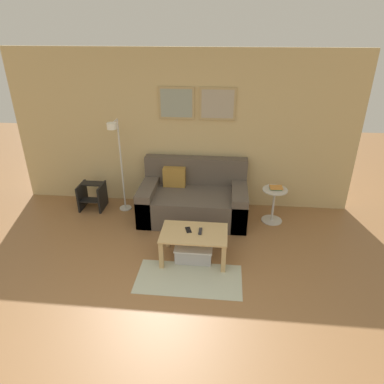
{
  "coord_description": "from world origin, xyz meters",
  "views": [
    {
      "loc": [
        0.71,
        -2.2,
        2.84
      ],
      "look_at": [
        0.3,
        1.84,
        0.85
      ],
      "focal_mm": 32.0,
      "sensor_mm": 36.0,
      "label": 1
    }
  ],
  "objects": [
    {
      "name": "area_rug",
      "position": [
        0.34,
        1.12,
        0.0
      ],
      "size": [
        1.31,
        0.65,
        0.01
      ],
      "primitive_type": "cube",
      "color": "#B2B79E",
      "rests_on": "ground_plane"
    },
    {
      "name": "ground_plane",
      "position": [
        0.0,
        0.0,
        0.0
      ],
      "size": [
        16.0,
        16.0,
        0.0
      ],
      "primitive_type": "plane",
      "color": "olive"
    },
    {
      "name": "wall_back",
      "position": [
        0.0,
        3.19,
        1.28
      ],
      "size": [
        5.6,
        0.09,
        2.55
      ],
      "color": "tan",
      "rests_on": "ground_plane"
    },
    {
      "name": "storage_bin",
      "position": [
        0.36,
        1.56,
        0.11
      ],
      "size": [
        0.5,
        0.39,
        0.21
      ],
      "color": "#B2B2B7",
      "rests_on": "ground_plane"
    },
    {
      "name": "cell_phone",
      "position": [
        0.28,
        1.59,
        0.41
      ],
      "size": [
        0.1,
        0.15,
        0.01
      ],
      "primitive_type": "cube",
      "rotation": [
        0.0,
        0.0,
        0.3
      ],
      "color": "black",
      "rests_on": "coffee_table"
    },
    {
      "name": "side_table",
      "position": [
        1.51,
        2.65,
        0.34
      ],
      "size": [
        0.38,
        0.38,
        0.56
      ],
      "color": "silver",
      "rests_on": "ground_plane"
    },
    {
      "name": "couch",
      "position": [
        0.24,
        2.69,
        0.3
      ],
      "size": [
        1.68,
        0.97,
        0.89
      ],
      "color": "brown",
      "rests_on": "ground_plane"
    },
    {
      "name": "coffee_table",
      "position": [
        0.36,
        1.54,
        0.33
      ],
      "size": [
        0.87,
        0.56,
        0.41
      ],
      "color": "tan",
      "rests_on": "ground_plane"
    },
    {
      "name": "floor_lamp",
      "position": [
        -0.94,
        2.68,
        1.0
      ],
      "size": [
        0.2,
        0.44,
        1.56
      ],
      "color": "silver",
      "rests_on": "ground_plane"
    },
    {
      "name": "remote_control",
      "position": [
        0.44,
        1.57,
        0.42
      ],
      "size": [
        0.04,
        0.15,
        0.02
      ],
      "primitive_type": "cube",
      "rotation": [
        0.0,
        0.0,
        -0.01
      ],
      "color": "#232328",
      "rests_on": "coffee_table"
    },
    {
      "name": "book_stack",
      "position": [
        1.52,
        2.66,
        0.58
      ],
      "size": [
        0.2,
        0.15,
        0.04
      ],
      "color": "#387F4C",
      "rests_on": "side_table"
    },
    {
      "name": "step_stool",
      "position": [
        -1.49,
        2.78,
        0.24
      ],
      "size": [
        0.39,
        0.4,
        0.44
      ],
      "color": "black",
      "rests_on": "ground_plane"
    }
  ]
}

